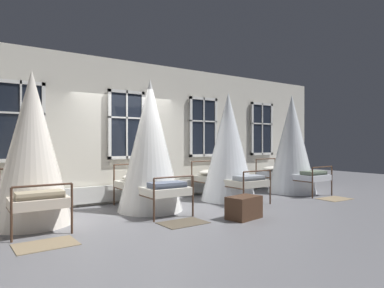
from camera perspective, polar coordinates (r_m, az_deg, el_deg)
ground at (r=7.10m, az=-7.23°, el=-11.13°), size 24.27×24.27×0.00m
back_wall_with_windows at (r=8.13m, az=-11.32°, el=2.14°), size 13.13×0.10×3.34m
window_bank at (r=8.03m, az=-10.98°, el=-3.23°), size 9.81×0.10×2.55m
cot_second at (r=6.37m, az=-25.49°, el=-0.91°), size 1.35×1.98×2.65m
cot_third at (r=7.01m, az=-7.11°, el=-0.50°), size 1.35×1.99×2.72m
cot_fourth at (r=8.26m, az=6.16°, el=-0.70°), size 1.35×1.99×2.63m
cot_fifth at (r=9.85m, az=16.53°, el=-0.24°), size 1.35×1.99×2.74m
rug_second at (r=5.20m, az=-23.52°, el=-15.36°), size 0.82×0.59×0.01m
rug_third at (r=6.00m, az=-1.52°, el=-13.20°), size 0.82×0.58×0.01m
rug_fifth at (r=9.15m, az=23.00°, el=-8.54°), size 0.81×0.57×0.01m
travel_trunk at (r=6.37m, az=8.78°, el=-10.57°), size 0.70×0.51×0.41m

